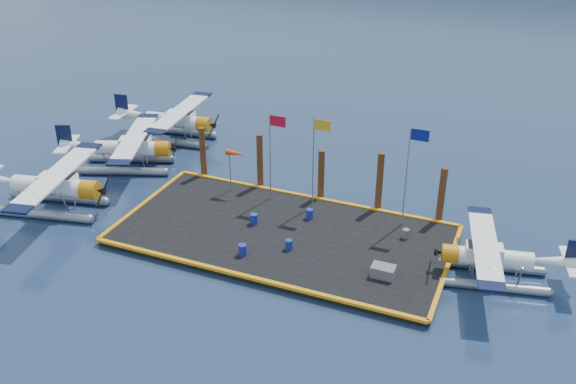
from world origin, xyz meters
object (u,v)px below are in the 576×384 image
(flagpole_blue, at_px, (411,163))
(piling_1, at_px, (260,163))
(piling_0, at_px, (203,154))
(piling_4, at_px, (441,197))
(windsock, at_px, (236,154))
(piling_3, at_px, (379,184))
(seaplane_d, at_px, (490,260))
(piling_2, at_px, (321,176))
(drum_5, at_px, (310,214))
(drum_1, at_px, (289,244))
(flagpole_yellow, at_px, (316,150))
(seaplane_c, at_px, (176,123))
(crate, at_px, (383,271))
(drum_3, at_px, (242,250))
(drum_0, at_px, (254,219))
(drum_4, at_px, (406,234))
(seaplane_a, at_px, (53,189))
(seaplane_b, at_px, (131,150))
(flagpole_red, at_px, (273,145))

(flagpole_blue, height_order, piling_1, flagpole_blue)
(piling_0, distance_m, piling_4, 17.00)
(windsock, height_order, piling_3, piling_3)
(seaplane_d, xyz_separation_m, piling_2, (-11.65, 5.01, 0.58))
(drum_5, bearing_deg, drum_1, -87.46)
(drum_5, relative_size, flagpole_yellow, 0.10)
(piling_1, distance_m, piling_4, 12.50)
(seaplane_c, distance_m, piling_0, 7.81)
(drum_5, xyz_separation_m, piling_2, (-0.37, 3.07, 1.18))
(piling_0, bearing_deg, seaplane_d, -13.63)
(crate, bearing_deg, piling_1, 145.52)
(drum_3, height_order, crate, drum_3)
(drum_0, relative_size, flagpole_yellow, 0.11)
(piling_1, relative_size, piling_3, 0.98)
(piling_4, bearing_deg, piling_2, 180.00)
(flagpole_blue, height_order, piling_2, flagpole_blue)
(drum_3, bearing_deg, windsock, 118.94)
(seaplane_c, distance_m, drum_4, 22.80)
(drum_0, bearing_deg, windsock, 130.25)
(crate, bearing_deg, piling_3, 107.60)
(seaplane_c, distance_m, flagpole_blue, 22.16)
(flagpole_yellow, height_order, flagpole_blue, flagpole_blue)
(seaplane_a, distance_m, piling_2, 17.61)
(seaplane_b, relative_size, drum_3, 14.03)
(flagpole_red, height_order, piling_2, flagpole_red)
(crate, bearing_deg, piling_0, 154.10)
(drum_3, bearing_deg, seaplane_a, 177.53)
(piling_2, bearing_deg, piling_1, 180.00)
(flagpole_red, height_order, flagpole_yellow, flagpole_yellow)
(flagpole_red, bearing_deg, drum_4, -8.72)
(windsock, bearing_deg, seaplane_d, -11.22)
(drum_3, bearing_deg, piling_2, 78.69)
(piling_2, bearing_deg, piling_0, 180.00)
(seaplane_b, relative_size, crate, 7.35)
(piling_3, bearing_deg, windsock, -170.47)
(seaplane_c, xyz_separation_m, piling_3, (18.57, -5.45, 0.64))
(drum_0, distance_m, drum_1, 3.67)
(drum_4, distance_m, piling_2, 7.34)
(seaplane_b, bearing_deg, piling_2, 71.67)
(drum_0, distance_m, windsock, 5.14)
(seaplane_c, bearing_deg, piling_0, 39.81)
(drum_0, distance_m, flagpole_blue, 10.25)
(drum_1, bearing_deg, piling_0, 144.09)
(drum_3, height_order, piling_2, piling_2)
(drum_3, xyz_separation_m, piling_3, (5.70, 8.51, 1.41))
(crate, distance_m, flagpole_red, 11.48)
(seaplane_a, height_order, piling_2, piling_2)
(drum_4, distance_m, piling_1, 11.57)
(seaplane_d, bearing_deg, piling_2, 54.61)
(seaplane_d, xyz_separation_m, crate, (-5.28, -2.46, -0.60))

